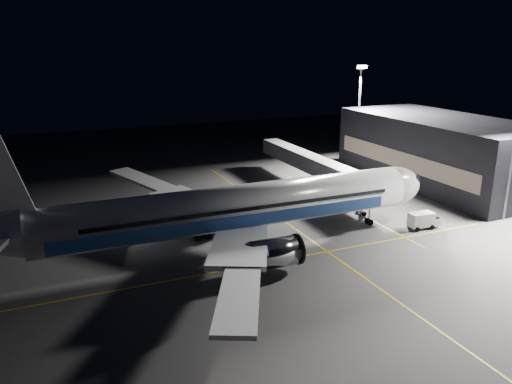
{
  "coord_description": "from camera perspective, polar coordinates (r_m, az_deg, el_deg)",
  "views": [
    {
      "loc": [
        -20.87,
        -55.16,
        24.96
      ],
      "look_at": [
        4.18,
        2.95,
        6.0
      ],
      "focal_mm": 35.0,
      "sensor_mm": 36.0,
      "label": 1
    }
  ],
  "objects": [
    {
      "name": "floodlight_mast_north",
      "position": [
        107.04,
        11.7,
        9.59
      ],
      "size": [
        2.4,
        0.68,
        20.7
      ],
      "color": "#59595E",
      "rests_on": "ground"
    },
    {
      "name": "safety_cone_a",
      "position": [
        69.02,
        -0.48,
        -4.26
      ],
      "size": [
        0.39,
        0.39,
        0.59
      ],
      "primitive_type": "cone",
      "color": "#FF450A",
      "rests_on": "ground"
    },
    {
      "name": "airliner",
      "position": [
        61.86,
        -3.39,
        -2.02
      ],
      "size": [
        61.48,
        54.22,
        16.64
      ],
      "color": "silver",
      "rests_on": "ground"
    },
    {
      "name": "baggage_tug",
      "position": [
        72.3,
        -14.3,
        -3.33
      ],
      "size": [
        2.94,
        2.55,
        1.87
      ],
      "rotation": [
        0.0,
        0.0,
        0.21
      ],
      "color": "black",
      "rests_on": "ground"
    },
    {
      "name": "terminal",
      "position": [
        98.04,
        20.37,
        4.48
      ],
      "size": [
        18.12,
        40.0,
        12.0
      ],
      "color": "black",
      "rests_on": "ground"
    },
    {
      "name": "jet_bridge",
      "position": [
        87.26,
        6.85,
        3.05
      ],
      "size": [
        3.6,
        34.4,
        6.3
      ],
      "color": "#B2B2B7",
      "rests_on": "ground"
    },
    {
      "name": "service_truck",
      "position": [
        73.55,
        18.62,
        -3.04
      ],
      "size": [
        4.66,
        2.24,
        2.33
      ],
      "rotation": [
        0.0,
        0.0,
        -0.06
      ],
      "color": "silver",
      "rests_on": "ground"
    },
    {
      "name": "ground",
      "position": [
        64.04,
        -2.4,
        -6.28
      ],
      "size": [
        200.0,
        200.0,
        0.0
      ],
      "primitive_type": "plane",
      "color": "#4C4C4F",
      "rests_on": "ground"
    },
    {
      "name": "guide_line_side",
      "position": [
        81.89,
        9.55,
        -1.3
      ],
      "size": [
        0.25,
        40.0,
        0.01
      ],
      "primitive_type": "cube",
      "color": "gold",
      "rests_on": "ground"
    },
    {
      "name": "guide_line_cross",
      "position": [
        58.95,
        -0.29,
        -8.37
      ],
      "size": [
        70.0,
        0.25,
        0.01
      ],
      "primitive_type": "cube",
      "color": "gold",
      "rests_on": "ground"
    },
    {
      "name": "guide_line_main",
      "position": [
        67.96,
        5.52,
        -4.95
      ],
      "size": [
        0.25,
        80.0,
        0.01
      ],
      "primitive_type": "cube",
      "color": "gold",
      "rests_on": "ground"
    },
    {
      "name": "safety_cone_b",
      "position": [
        75.71,
        -1.2,
        -2.32
      ],
      "size": [
        0.43,
        0.43,
        0.64
      ],
      "primitive_type": "cone",
      "color": "#FF450A",
      "rests_on": "ground"
    },
    {
      "name": "safety_cone_c",
      "position": [
        73.97,
        -4.87,
        -2.88
      ],
      "size": [
        0.37,
        0.37,
        0.56
      ],
      "primitive_type": "cone",
      "color": "#FF450A",
      "rests_on": "ground"
    }
  ]
}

